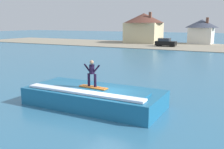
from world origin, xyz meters
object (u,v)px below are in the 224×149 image
surfboard (93,87)px  house_with_chimney (144,26)px  wave_crest (94,97)px  surfer (92,72)px  house_small_cottage (202,30)px  car_near_shore (165,42)px

surfboard → house_with_chimney: house_with_chimney is taller
wave_crest → house_with_chimney: house_with_chimney is taller
house_with_chimney → surfboard: bearing=-72.5°
surfer → house_small_cottage: (-2.23, 53.74, 1.20)m
wave_crest → surfer: (-0.01, -0.14, 1.59)m
wave_crest → house_with_chimney: (-15.65, 49.67, 3.59)m
surfboard → house_small_cottage: house_small_cottage is taller
surfer → house_small_cottage: bearing=92.4°
wave_crest → car_near_shore: size_ratio=1.96×
surfer → house_with_chimney: size_ratio=0.16×
house_with_chimney → house_small_cottage: bearing=16.3°
surfer → surfboard: bearing=-14.0°
wave_crest → house_with_chimney: bearing=107.5°
surfer → house_small_cottage: house_small_cottage is taller
surfboard → surfer: (-0.11, 0.03, 0.93)m
wave_crest → house_small_cottage: size_ratio=1.08×
house_with_chimney → house_small_cottage: (13.40, 3.93, -0.79)m
house_with_chimney → house_small_cottage: 13.99m
house_with_chimney → wave_crest: bearing=-72.5°
house_with_chimney → house_small_cottage: size_ratio=1.29×
surfboard → surfer: size_ratio=1.18×
house_small_cottage → wave_crest: bearing=-87.6°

